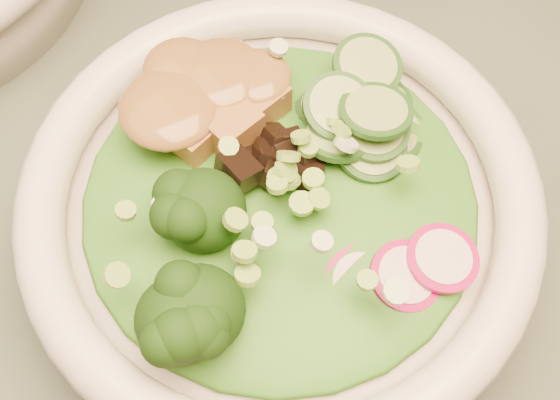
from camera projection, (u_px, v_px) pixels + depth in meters
floor at (326, 387)px, 1.18m from camera, size 4.00×4.00×0.00m
dining_table at (369, 180)px, 0.62m from camera, size 1.20×0.80×0.75m
salad_bowl at (280, 217)px, 0.43m from camera, size 0.28×0.28×0.08m
lettuce_bed at (280, 199)px, 0.41m from camera, size 0.21×0.21×0.02m
broccoli_florets at (189, 270)px, 0.37m from camera, size 0.10×0.09×0.05m
radish_slices at (383, 277)px, 0.38m from camera, size 0.12×0.08×0.02m
cucumber_slices at (369, 112)px, 0.42m from camera, size 0.09×0.09×0.04m
mushroom_heap at (263, 171)px, 0.40m from camera, size 0.09×0.09×0.04m
tofu_cubes at (197, 111)px, 0.42m from camera, size 0.11×0.09×0.04m
peanut_sauce at (194, 97)px, 0.41m from camera, size 0.07×0.06×0.02m
scallion_garnish at (280, 176)px, 0.39m from camera, size 0.20×0.20×0.02m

